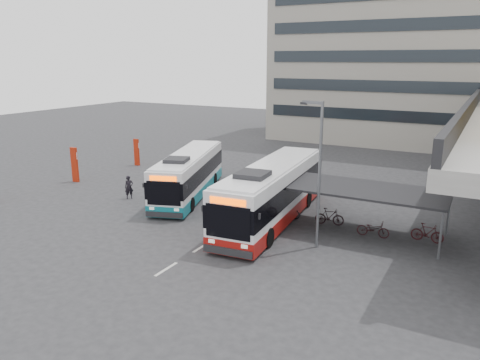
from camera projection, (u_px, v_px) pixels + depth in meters
The scene contains 10 objects.
ground at pixel (194, 222), 27.64m from camera, with size 120.00×120.00×0.00m, color #28282B.
bike_shelter at pixel (351, 202), 25.85m from camera, with size 10.00×4.00×2.54m.
office_block at pixel (417, 30), 52.29m from camera, with size 30.00×15.00×25.00m, color gray.
road_markings at pixel (202, 247), 23.93m from camera, with size 0.15×7.60×0.01m.
bus_main at pixel (272, 193), 27.45m from camera, with size 3.76×12.51×3.64m.
bus_teal at pixel (189, 174), 32.66m from camera, with size 5.80×11.12×3.24m.
pedestrian at pixel (129, 187), 32.01m from camera, with size 0.59×0.39×1.61m, color black.
lamp_post at pixel (318, 167), 22.91m from camera, with size 1.29×0.42×7.40m.
sign_totem_mid at pixel (75, 164), 36.29m from camera, with size 0.59×0.24×2.73m.
sign_totem_north at pixel (137, 152), 42.01m from camera, with size 0.52×0.21×2.41m.
Camera 1 is at (14.91, -21.64, 9.33)m, focal length 35.00 mm.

